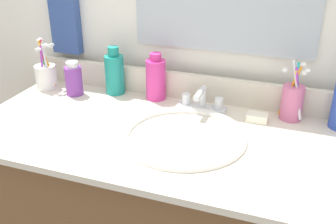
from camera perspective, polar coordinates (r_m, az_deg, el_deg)
The scene contains 12 objects.
countertop at distance 1.18m, azimuth -0.98°, elevation -3.34°, with size 1.16×0.55×0.02m, color beige.
backsplash at distance 1.38m, azimuth 2.86°, elevation 3.70°, with size 1.16×0.02×0.09m, color beige.
back_wall at distance 1.51m, azimuth 3.41°, elevation -1.60°, with size 2.26×0.04×1.30m, color white.
hand_towel at distance 1.55m, azimuth -14.45°, elevation 12.18°, with size 0.11×0.04×0.22m, color #334C8C.
sink_basin at distance 1.16m, azimuth 2.21°, elevation -4.94°, with size 0.36×0.36×0.11m.
faucet at distance 1.30m, azimuth 4.86°, elevation 1.39°, with size 0.16×0.10×0.08m.
bottle_mouthwash_teal at distance 1.43m, azimuth -7.64°, elevation 5.55°, with size 0.07×0.07×0.17m.
bottle_cream_purple at distance 1.45m, azimuth -13.34°, elevation 4.55°, with size 0.06×0.06×0.12m.
bottle_soap_pink at distance 1.37m, azimuth -1.75°, elevation 4.83°, with size 0.07×0.07×0.16m.
cup_white_ceramic at distance 1.53m, azimuth -17.07°, elevation 5.11°, with size 0.08×0.08×0.19m.
cup_pink at distance 1.29m, azimuth 17.38°, elevation 1.51°, with size 0.08×0.07×0.19m.
soap_bar at distance 1.26m, azimuth 12.63°, elevation -0.79°, with size 0.06×0.04×0.02m, color white.
Camera 1 is at (0.37, -0.96, 1.34)m, focal length 42.61 mm.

